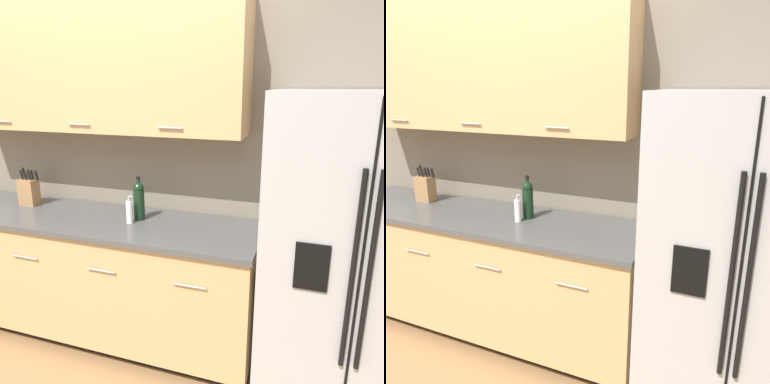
# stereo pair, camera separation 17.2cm
# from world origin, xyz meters

# --- Properties ---
(wall_back) EXTENTS (10.00, 0.39, 2.60)m
(wall_back) POSITION_xyz_m (-0.02, 1.29, 1.50)
(wall_back) COLOR gray
(wall_back) RESTS_ON ground_plane
(counter_unit) EXTENTS (2.46, 0.64, 0.93)m
(counter_unit) POSITION_xyz_m (-0.06, 1.01, 0.47)
(counter_unit) COLOR black
(counter_unit) RESTS_ON ground_plane
(refrigerator) EXTENTS (0.95, 0.75, 1.81)m
(refrigerator) POSITION_xyz_m (1.68, 0.95, 0.90)
(refrigerator) COLOR #B2B2B5
(refrigerator) RESTS_ON ground_plane
(knife_block) EXTENTS (0.15, 0.10, 0.29)m
(knife_block) POSITION_xyz_m (-0.63, 1.09, 1.04)
(knife_block) COLOR #A87A4C
(knife_block) RESTS_ON counter_unit
(wine_bottle) EXTENTS (0.08, 0.08, 0.30)m
(wine_bottle) POSITION_xyz_m (0.32, 1.07, 1.07)
(wine_bottle) COLOR black
(wine_bottle) RESTS_ON counter_unit
(soap_dispenser) EXTENTS (0.05, 0.04, 0.19)m
(soap_dispenser) POSITION_xyz_m (0.29, 0.98, 1.01)
(soap_dispenser) COLOR white
(soap_dispenser) RESTS_ON counter_unit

